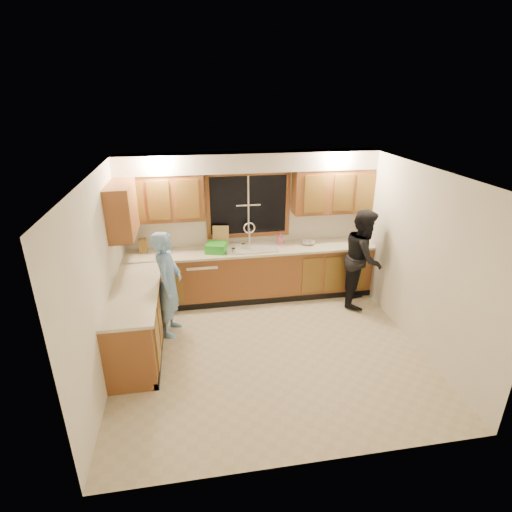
{
  "coord_description": "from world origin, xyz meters",
  "views": [
    {
      "loc": [
        -0.96,
        -4.62,
        3.41
      ],
      "look_at": [
        -0.08,
        0.65,
        1.18
      ],
      "focal_mm": 28.0,
      "sensor_mm": 36.0,
      "label": 1
    }
  ],
  "objects_px": {
    "stove": "(133,344)",
    "man": "(168,284)",
    "knife_block": "(143,246)",
    "soap_bottle": "(280,238)",
    "bowl": "(308,243)",
    "sink": "(251,251)",
    "dish_crate": "(216,247)",
    "woman": "(363,258)",
    "dishwasher": "(202,279)"
  },
  "relations": [
    {
      "from": "sink",
      "to": "stove",
      "type": "bearing_deg",
      "value": -134.61
    },
    {
      "from": "soap_bottle",
      "to": "sink",
      "type": "bearing_deg",
      "value": -164.45
    },
    {
      "from": "woman",
      "to": "soap_bottle",
      "type": "bearing_deg",
      "value": 90.21
    },
    {
      "from": "man",
      "to": "woman",
      "type": "height_order",
      "value": "woman"
    },
    {
      "from": "dishwasher",
      "to": "knife_block",
      "type": "height_order",
      "value": "knife_block"
    },
    {
      "from": "man",
      "to": "knife_block",
      "type": "xyz_separation_m",
      "value": [
        -0.42,
        1.01,
        0.24
      ]
    },
    {
      "from": "stove",
      "to": "dish_crate",
      "type": "xyz_separation_m",
      "value": [
        1.21,
        1.77,
        0.55
      ]
    },
    {
      "from": "sink",
      "to": "woman",
      "type": "height_order",
      "value": "woman"
    },
    {
      "from": "sink",
      "to": "stove",
      "type": "xyz_separation_m",
      "value": [
        -1.8,
        -1.82,
        -0.41
      ]
    },
    {
      "from": "stove",
      "to": "soap_bottle",
      "type": "height_order",
      "value": "soap_bottle"
    },
    {
      "from": "dishwasher",
      "to": "stove",
      "type": "relative_size",
      "value": 0.91
    },
    {
      "from": "sink",
      "to": "soap_bottle",
      "type": "distance_m",
      "value": 0.58
    },
    {
      "from": "sink",
      "to": "dish_crate",
      "type": "height_order",
      "value": "sink"
    },
    {
      "from": "man",
      "to": "dish_crate",
      "type": "xyz_separation_m",
      "value": [
        0.77,
        0.85,
        0.19
      ]
    },
    {
      "from": "woman",
      "to": "bowl",
      "type": "distance_m",
      "value": 0.96
    },
    {
      "from": "knife_block",
      "to": "soap_bottle",
      "type": "xyz_separation_m",
      "value": [
        2.32,
        0.04,
        -0.02
      ]
    },
    {
      "from": "sink",
      "to": "man",
      "type": "xyz_separation_m",
      "value": [
        -1.36,
        -0.9,
        -0.06
      ]
    },
    {
      "from": "knife_block",
      "to": "stove",
      "type": "bearing_deg",
      "value": -97.62
    },
    {
      "from": "stove",
      "to": "woman",
      "type": "height_order",
      "value": "woman"
    },
    {
      "from": "dishwasher",
      "to": "soap_bottle",
      "type": "height_order",
      "value": "soap_bottle"
    },
    {
      "from": "knife_block",
      "to": "bowl",
      "type": "bearing_deg",
      "value": -8.83
    },
    {
      "from": "knife_block",
      "to": "soap_bottle",
      "type": "bearing_deg",
      "value": -6.07
    },
    {
      "from": "woman",
      "to": "dish_crate",
      "type": "height_order",
      "value": "woman"
    },
    {
      "from": "dish_crate",
      "to": "bowl",
      "type": "relative_size",
      "value": 1.47
    },
    {
      "from": "stove",
      "to": "soap_bottle",
      "type": "bearing_deg",
      "value": 40.17
    },
    {
      "from": "soap_bottle",
      "to": "bowl",
      "type": "bearing_deg",
      "value": -14.87
    },
    {
      "from": "dishwasher",
      "to": "woman",
      "type": "bearing_deg",
      "value": -10.45
    },
    {
      "from": "dishwasher",
      "to": "bowl",
      "type": "height_order",
      "value": "bowl"
    },
    {
      "from": "stove",
      "to": "soap_bottle",
      "type": "distance_m",
      "value": 3.11
    },
    {
      "from": "stove",
      "to": "dish_crate",
      "type": "bearing_deg",
      "value": 55.65
    },
    {
      "from": "stove",
      "to": "woman",
      "type": "xyz_separation_m",
      "value": [
        3.61,
        1.32,
        0.38
      ]
    },
    {
      "from": "stove",
      "to": "man",
      "type": "bearing_deg",
      "value": 64.43
    },
    {
      "from": "stove",
      "to": "knife_block",
      "type": "relative_size",
      "value": 3.77
    },
    {
      "from": "woman",
      "to": "stove",
      "type": "bearing_deg",
      "value": 137.61
    },
    {
      "from": "stove",
      "to": "man",
      "type": "relative_size",
      "value": 0.56
    },
    {
      "from": "dishwasher",
      "to": "stove",
      "type": "bearing_deg",
      "value": -117.69
    },
    {
      "from": "dish_crate",
      "to": "bowl",
      "type": "height_order",
      "value": "dish_crate"
    },
    {
      "from": "woman",
      "to": "knife_block",
      "type": "bearing_deg",
      "value": 107.82
    },
    {
      "from": "dishwasher",
      "to": "soap_bottle",
      "type": "bearing_deg",
      "value": 6.76
    },
    {
      "from": "stove",
      "to": "man",
      "type": "distance_m",
      "value": 1.08
    },
    {
      "from": "sink",
      "to": "dish_crate",
      "type": "distance_m",
      "value": 0.61
    },
    {
      "from": "man",
      "to": "dish_crate",
      "type": "relative_size",
      "value": 4.96
    },
    {
      "from": "man",
      "to": "knife_block",
      "type": "bearing_deg",
      "value": 34.45
    },
    {
      "from": "woman",
      "to": "knife_block",
      "type": "height_order",
      "value": "woman"
    },
    {
      "from": "knife_block",
      "to": "soap_bottle",
      "type": "relative_size",
      "value": 1.23
    },
    {
      "from": "woman",
      "to": "dishwasher",
      "type": "bearing_deg",
      "value": 107.06
    },
    {
      "from": "stove",
      "to": "knife_block",
      "type": "distance_m",
      "value": 2.02
    },
    {
      "from": "soap_bottle",
      "to": "bowl",
      "type": "xyz_separation_m",
      "value": [
        0.48,
        -0.13,
        -0.07
      ]
    },
    {
      "from": "dishwasher",
      "to": "man",
      "type": "relative_size",
      "value": 0.51
    },
    {
      "from": "stove",
      "to": "soap_bottle",
      "type": "relative_size",
      "value": 4.63
    }
  ]
}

